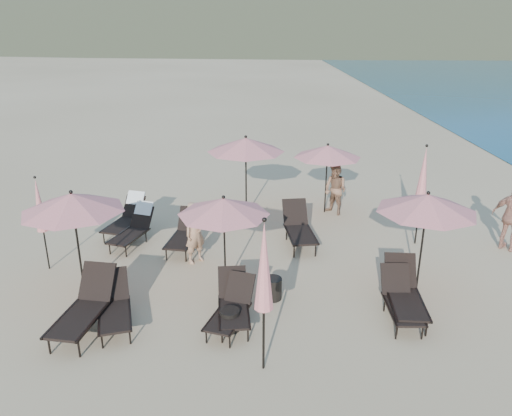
{
  "coord_description": "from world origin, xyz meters",
  "views": [
    {
      "loc": [
        -0.95,
        -8.75,
        5.69
      ],
      "look_at": [
        -0.85,
        3.5,
        1.1
      ],
      "focal_mm": 35.0,
      "sensor_mm": 36.0,
      "label": 1
    }
  ],
  "objects_px": {
    "lounger_5": "(401,300)",
    "lounger_7": "(127,216)",
    "lounger_6": "(134,227)",
    "umbrella_open_1": "(224,206)",
    "lounger_4": "(405,292)",
    "umbrella_open_0": "(72,202)",
    "umbrella_open_2": "(427,203)",
    "umbrella_open_3": "(246,145)",
    "side_table_1": "(272,288)",
    "lounger_0": "(85,306)",
    "umbrella_closed_0": "(264,267)",
    "side_table_0": "(230,320)",
    "beachgoer_b": "(335,190)",
    "umbrella_open_4": "(328,152)",
    "lounger_2": "(232,308)",
    "umbrella_closed_2": "(39,206)",
    "lounger_3": "(233,302)",
    "lounger_9": "(299,227)",
    "lounger_8": "(185,233)",
    "beachgoer_a": "(195,233)",
    "lounger_1": "(114,305)",
    "umbrella_closed_1": "(423,176)"
  },
  "relations": [
    {
      "from": "lounger_5",
      "to": "lounger_7",
      "type": "bearing_deg",
      "value": 146.72
    },
    {
      "from": "lounger_6",
      "to": "umbrella_open_1",
      "type": "height_order",
      "value": "umbrella_open_1"
    },
    {
      "from": "lounger_4",
      "to": "umbrella_open_0",
      "type": "height_order",
      "value": "umbrella_open_0"
    },
    {
      "from": "umbrella_open_2",
      "to": "umbrella_open_3",
      "type": "relative_size",
      "value": 0.92
    },
    {
      "from": "umbrella_open_3",
      "to": "side_table_1",
      "type": "relative_size",
      "value": 5.14
    },
    {
      "from": "lounger_0",
      "to": "umbrella_closed_0",
      "type": "relative_size",
      "value": 0.68
    },
    {
      "from": "umbrella_open_1",
      "to": "umbrella_open_2",
      "type": "xyz_separation_m",
      "value": [
        4.35,
        -0.17,
        0.13
      ]
    },
    {
      "from": "side_table_0",
      "to": "beachgoer_b",
      "type": "xyz_separation_m",
      "value": [
        3.03,
        6.29,
        0.58
      ]
    },
    {
      "from": "umbrella_open_2",
      "to": "umbrella_open_4",
      "type": "xyz_separation_m",
      "value": [
        -1.43,
        4.85,
        -0.09
      ]
    },
    {
      "from": "lounger_2",
      "to": "umbrella_closed_2",
      "type": "relative_size",
      "value": 0.68
    },
    {
      "from": "lounger_3",
      "to": "side_table_0",
      "type": "relative_size",
      "value": 3.69
    },
    {
      "from": "umbrella_open_2",
      "to": "beachgoer_b",
      "type": "height_order",
      "value": "umbrella_open_2"
    },
    {
      "from": "lounger_0",
      "to": "lounger_6",
      "type": "height_order",
      "value": "lounger_0"
    },
    {
      "from": "side_table_1",
      "to": "lounger_9",
      "type": "bearing_deg",
      "value": 74.11
    },
    {
      "from": "lounger_8",
      "to": "beachgoer_a",
      "type": "bearing_deg",
      "value": -54.26
    },
    {
      "from": "umbrella_open_1",
      "to": "side_table_1",
      "type": "height_order",
      "value": "umbrella_open_1"
    },
    {
      "from": "lounger_9",
      "to": "umbrella_closed_2",
      "type": "relative_size",
      "value": 0.78
    },
    {
      "from": "lounger_6",
      "to": "umbrella_open_1",
      "type": "xyz_separation_m",
      "value": [
        2.58,
        -2.34,
        1.45
      ]
    },
    {
      "from": "umbrella_open_0",
      "to": "umbrella_open_3",
      "type": "xyz_separation_m",
      "value": [
        3.63,
        4.66,
        0.14
      ]
    },
    {
      "from": "lounger_6",
      "to": "side_table_0",
      "type": "bearing_deg",
      "value": -36.2
    },
    {
      "from": "lounger_4",
      "to": "lounger_5",
      "type": "bearing_deg",
      "value": -118.94
    },
    {
      "from": "lounger_9",
      "to": "beachgoer_b",
      "type": "bearing_deg",
      "value": 53.07
    },
    {
      "from": "lounger_4",
      "to": "umbrella_open_1",
      "type": "relative_size",
      "value": 0.83
    },
    {
      "from": "umbrella_open_1",
      "to": "side_table_1",
      "type": "xyz_separation_m",
      "value": [
        1.05,
        -0.6,
        -1.69
      ]
    },
    {
      "from": "lounger_1",
      "to": "side_table_1",
      "type": "height_order",
      "value": "lounger_1"
    },
    {
      "from": "lounger_0",
      "to": "umbrella_open_3",
      "type": "relative_size",
      "value": 0.77
    },
    {
      "from": "lounger_8",
      "to": "umbrella_open_1",
      "type": "relative_size",
      "value": 0.79
    },
    {
      "from": "lounger_5",
      "to": "lounger_9",
      "type": "height_order",
      "value": "lounger_9"
    },
    {
      "from": "lounger_8",
      "to": "beachgoer_b",
      "type": "bearing_deg",
      "value": 39.82
    },
    {
      "from": "lounger_9",
      "to": "lounger_8",
      "type": "bearing_deg",
      "value": 178.98
    },
    {
      "from": "lounger_6",
      "to": "beachgoer_b",
      "type": "relative_size",
      "value": 1.08
    },
    {
      "from": "umbrella_closed_0",
      "to": "beachgoer_b",
      "type": "distance_m",
      "value": 7.93
    },
    {
      "from": "lounger_6",
      "to": "umbrella_closed_0",
      "type": "bearing_deg",
      "value": -37.39
    },
    {
      "from": "lounger_8",
      "to": "umbrella_closed_2",
      "type": "relative_size",
      "value": 0.73
    },
    {
      "from": "umbrella_open_1",
      "to": "side_table_0",
      "type": "height_order",
      "value": "umbrella_open_1"
    },
    {
      "from": "beachgoer_a",
      "to": "beachgoer_b",
      "type": "xyz_separation_m",
      "value": [
        4.0,
        3.31,
        0.01
      ]
    },
    {
      "from": "lounger_1",
      "to": "umbrella_closed_2",
      "type": "height_order",
      "value": "umbrella_closed_2"
    },
    {
      "from": "umbrella_open_0",
      "to": "lounger_5",
      "type": "bearing_deg",
      "value": -9.99
    },
    {
      "from": "lounger_1",
      "to": "side_table_0",
      "type": "xyz_separation_m",
      "value": [
        2.29,
        -0.2,
        -0.21
      ]
    },
    {
      "from": "lounger_4",
      "to": "side_table_1",
      "type": "xyz_separation_m",
      "value": [
        -2.7,
        0.57,
        -0.23
      ]
    },
    {
      "from": "lounger_1",
      "to": "umbrella_open_0",
      "type": "xyz_separation_m",
      "value": [
        -1.08,
        1.39,
        1.67
      ]
    },
    {
      "from": "umbrella_open_4",
      "to": "side_table_0",
      "type": "bearing_deg",
      "value": -113.08
    },
    {
      "from": "lounger_5",
      "to": "beachgoer_a",
      "type": "xyz_separation_m",
      "value": [
        -4.41,
        2.59,
        0.37
      ]
    },
    {
      "from": "umbrella_closed_1",
      "to": "lounger_6",
      "type": "bearing_deg",
      "value": 179.33
    },
    {
      "from": "side_table_1",
      "to": "lounger_2",
      "type": "bearing_deg",
      "value": -129.64
    },
    {
      "from": "lounger_8",
      "to": "lounger_9",
      "type": "distance_m",
      "value": 3.06
    },
    {
      "from": "lounger_9",
      "to": "umbrella_open_0",
      "type": "relative_size",
      "value": 0.78
    },
    {
      "from": "lounger_5",
      "to": "side_table_0",
      "type": "xyz_separation_m",
      "value": [
        -3.44,
        -0.39,
        -0.21
      ]
    },
    {
      "from": "lounger_5",
      "to": "umbrella_open_3",
      "type": "xyz_separation_m",
      "value": [
        -3.18,
        5.86,
        1.81
      ]
    },
    {
      "from": "lounger_0",
      "to": "lounger_7",
      "type": "distance_m",
      "value": 4.82
    }
  ]
}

